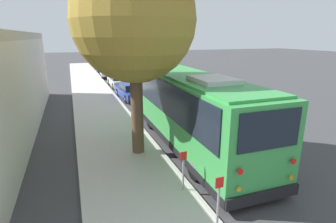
# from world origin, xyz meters

# --- Properties ---
(ground_plane) EXTENTS (160.00, 160.00, 0.00)m
(ground_plane) POSITION_xyz_m (0.00, 0.00, 0.00)
(ground_plane) COLOR #3D3D3F
(sidewalk_slab) EXTENTS (80.00, 3.38, 0.15)m
(sidewalk_slab) POSITION_xyz_m (0.00, 3.32, 0.07)
(sidewalk_slab) COLOR beige
(sidewalk_slab) RESTS_ON ground
(curb_strip) EXTENTS (80.00, 0.14, 0.15)m
(curb_strip) POSITION_xyz_m (0.00, 1.56, 0.07)
(curb_strip) COLOR #AAA69D
(curb_strip) RESTS_ON ground
(shuttle_bus) EXTENTS (10.26, 2.76, 3.46)m
(shuttle_bus) POSITION_xyz_m (-1.30, -0.07, 1.85)
(shuttle_bus) COLOR green
(shuttle_bus) RESTS_ON ground
(parked_sedan_blue) EXTENTS (4.60, 1.91, 1.27)m
(parked_sedan_blue) POSITION_xyz_m (9.19, 0.49, 0.59)
(parked_sedan_blue) COLOR navy
(parked_sedan_blue) RESTS_ON ground
(parked_sedan_silver) EXTENTS (4.23, 1.80, 1.27)m
(parked_sedan_silver) POSITION_xyz_m (14.87, 0.46, 0.59)
(parked_sedan_silver) COLOR #A8AAAF
(parked_sedan_silver) RESTS_ON ground
(parked_sedan_white) EXTENTS (4.74, 2.04, 1.31)m
(parked_sedan_white) POSITION_xyz_m (21.89, 0.59, 0.61)
(parked_sedan_white) COLOR silver
(parked_sedan_white) RESTS_ON ground
(parked_sedan_navy) EXTENTS (4.44, 2.01, 1.26)m
(parked_sedan_navy) POSITION_xyz_m (27.75, 0.60, 0.58)
(parked_sedan_navy) COLOR #19234C
(parked_sedan_navy) RESTS_ON ground
(parked_sedan_gray) EXTENTS (4.20, 1.83, 1.27)m
(parked_sedan_gray) POSITION_xyz_m (34.34, 0.33, 0.59)
(parked_sedan_gray) COLOR slate
(parked_sedan_gray) RESTS_ON ground
(street_tree) EXTENTS (4.71, 4.71, 8.42)m
(street_tree) POSITION_xyz_m (-1.28, 2.50, 5.81)
(street_tree) COLOR brown
(street_tree) RESTS_ON sidewalk_slab
(sign_post_near) EXTENTS (0.06, 0.22, 1.59)m
(sign_post_near) POSITION_xyz_m (-6.89, 1.87, 0.97)
(sign_post_near) COLOR gray
(sign_post_near) RESTS_ON sidewalk_slab
(sign_post_far) EXTENTS (0.06, 0.22, 1.33)m
(sign_post_far) POSITION_xyz_m (-4.78, 1.87, 0.84)
(sign_post_far) COLOR gray
(sign_post_far) RESTS_ON sidewalk_slab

